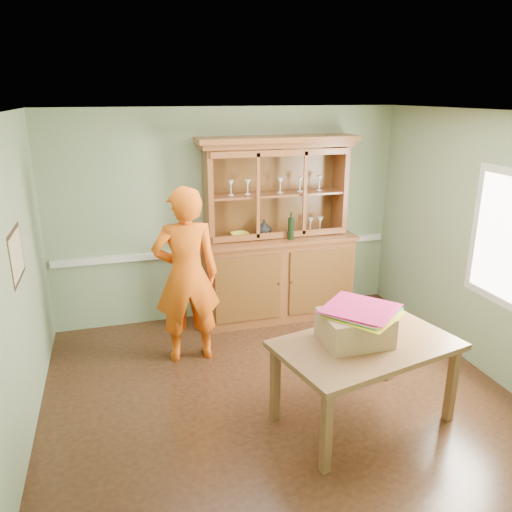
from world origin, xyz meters
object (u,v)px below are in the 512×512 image
object	(u,v)px
person	(187,276)
dining_table	(366,352)
cardboard_box	(355,328)
china_hutch	(277,257)

from	to	relation	value
person	dining_table	bearing A→B (deg)	131.91
cardboard_box	person	xyz separation A→B (m)	(-1.23, 1.52, 0.07)
dining_table	cardboard_box	size ratio (longest dim) A/B	3.02
china_hutch	dining_table	bearing A→B (deg)	-89.04
cardboard_box	dining_table	bearing A→B (deg)	-26.72
dining_table	person	distance (m)	2.08
china_hutch	dining_table	xyz separation A→B (m)	(0.04, -2.36, -0.14)
dining_table	china_hutch	bearing A→B (deg)	78.30
cardboard_box	china_hutch	bearing A→B (deg)	88.54
dining_table	cardboard_box	distance (m)	0.25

